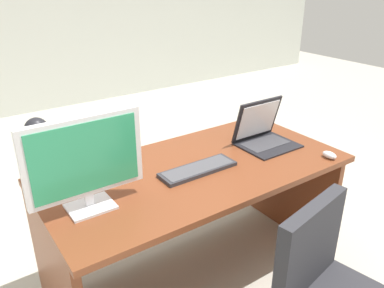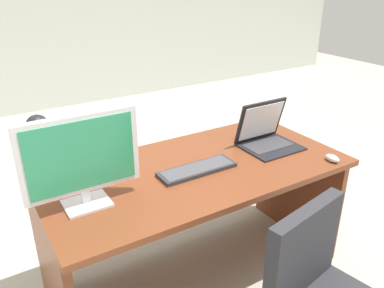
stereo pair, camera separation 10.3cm
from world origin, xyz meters
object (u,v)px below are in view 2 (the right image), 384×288
(desk, at_px, (191,197))
(keyboard, at_px, (197,169))
(desk_lamp, at_px, (39,134))
(mouse, at_px, (332,158))
(laptop, at_px, (265,132))
(monitor, at_px, (81,157))

(desk, relative_size, keyboard, 3.86)
(desk_lamp, bearing_deg, keyboard, -25.75)
(mouse, bearing_deg, desk, 150.17)
(laptop, relative_size, desk_lamp, 0.95)
(desk, xyz_separation_m, laptop, (0.51, -0.01, 0.29))
(desk, relative_size, monitor, 3.19)
(laptop, xyz_separation_m, desk_lamp, (-1.22, 0.25, 0.16))
(keyboard, bearing_deg, desk_lamp, 154.25)
(desk, xyz_separation_m, desk_lamp, (-0.71, 0.24, 0.46))
(desk, distance_m, laptop, 0.59)
(mouse, height_order, desk_lamp, desk_lamp)
(desk, bearing_deg, keyboard, -101.97)
(mouse, distance_m, desk_lamp, 1.54)
(desk, xyz_separation_m, mouse, (0.67, -0.39, 0.23))
(desk, distance_m, monitor, 0.77)
(laptop, distance_m, desk_lamp, 1.26)
(desk, height_order, keyboard, keyboard)
(monitor, xyz_separation_m, desk_lamp, (-0.10, 0.34, 0.01))
(laptop, xyz_separation_m, mouse, (0.16, -0.38, -0.06))
(monitor, distance_m, laptop, 1.14)
(laptop, distance_m, mouse, 0.41)
(keyboard, bearing_deg, desk, 78.03)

